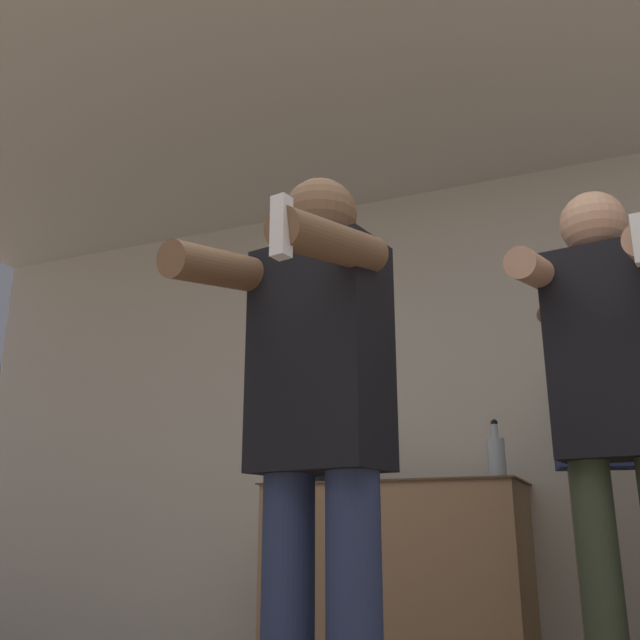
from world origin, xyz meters
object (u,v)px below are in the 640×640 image
bottle_short_whiskey (361,461)px  person_woman_foreground (316,420)px  person_man_side (614,402)px  bottle_amber_bourbon (318,465)px  bottle_dark_rum (496,457)px  person_spectator_back (617,431)px

bottle_short_whiskey → person_woman_foreground: person_woman_foreground is taller
bottle_short_whiskey → person_man_side: person_man_side is taller
bottle_amber_bourbon → person_man_side: (1.41, -1.05, 0.04)m
bottle_dark_rum → person_man_side: (0.53, -1.05, 0.04)m
bottle_short_whiskey → person_man_side: (1.18, -1.05, 0.03)m
bottle_amber_bourbon → person_man_side: 1.76m
bottle_short_whiskey → person_man_side: 1.58m
bottle_short_whiskey → bottle_amber_bourbon: size_ratio=0.99×
bottle_short_whiskey → bottle_dark_rum: (0.65, -0.00, -0.01)m
bottle_short_whiskey → bottle_amber_bourbon: bearing=-180.0°
person_woman_foreground → bottle_short_whiskey: bearing=105.9°
bottle_short_whiskey → person_spectator_back: 1.23m
person_woman_foreground → person_man_side: bearing=41.2°
bottle_dark_rum → person_man_side: bearing=-63.4°
bottle_short_whiskey → person_woman_foreground: size_ratio=0.17×
bottle_short_whiskey → person_spectator_back: person_spectator_back is taller
person_woman_foreground → person_spectator_back: 1.48m
bottle_dark_rum → person_spectator_back: person_spectator_back is taller
person_woman_foreground → person_man_side: size_ratio=0.94×
bottle_dark_rum → bottle_amber_bourbon: (-0.88, 0.00, -0.00)m
person_man_side → bottle_dark_rum: bearing=116.6°
person_woman_foreground → person_man_side: 0.94m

